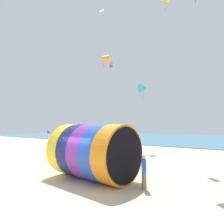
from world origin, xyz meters
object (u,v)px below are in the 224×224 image
at_px(kite_cyan_delta, 144,88).
at_px(bystander_far_left, 86,147).
at_px(giant_inflatable_tube, 93,151).
at_px(kite_handler, 144,171).
at_px(kite_orange_delta, 104,58).
at_px(kite_orange_box, 111,64).
at_px(bystander_mid_beach, 68,143).
at_px(kite_white_parafoil, 102,11).
at_px(beach_flag, 50,133).

height_order(kite_cyan_delta, bystander_far_left, kite_cyan_delta).
relative_size(giant_inflatable_tube, kite_handler, 3.09).
height_order(giant_inflatable_tube, bystander_far_left, giant_inflatable_tube).
bearing_deg(kite_orange_delta, kite_cyan_delta, 17.27).
distance_m(kite_handler, bystander_far_left, 12.94).
relative_size(kite_orange_box, kite_cyan_delta, 0.46).
relative_size(kite_orange_delta, bystander_mid_beach, 1.45).
bearing_deg(giant_inflatable_tube, kite_orange_delta, 125.24).
relative_size(kite_handler, kite_orange_box, 1.79).
xyz_separation_m(giant_inflatable_tube, kite_white_parafoil, (-6.62, 9.16, 15.41)).
distance_m(bystander_far_left, beach_flag, 4.92).
bearing_deg(beach_flag, bystander_mid_beach, 125.72).
bearing_deg(kite_handler, bystander_mid_beach, 149.78).
relative_size(giant_inflatable_tube, bystander_far_left, 3.34).
xyz_separation_m(kite_orange_delta, bystander_mid_beach, (-3.52, -3.14, -11.64)).
height_order(giant_inflatable_tube, bystander_mid_beach, giant_inflatable_tube).
bearing_deg(kite_orange_box, kite_orange_delta, -75.55).
relative_size(kite_orange_box, bystander_mid_beach, 0.62).
relative_size(kite_orange_box, kite_orange_delta, 0.43).
bearing_deg(beach_flag, bystander_far_left, 87.44).
relative_size(giant_inflatable_tube, bystander_mid_beach, 3.42).
relative_size(giant_inflatable_tube, kite_cyan_delta, 2.54).
height_order(bystander_mid_beach, bystander_far_left, bystander_far_left).
relative_size(kite_orange_delta, beach_flag, 0.83).
xyz_separation_m(kite_handler, kite_cyan_delta, (-6.71, 13.76, 7.03)).
xyz_separation_m(bystander_mid_beach, bystander_far_left, (4.76, -1.69, 0.02)).
xyz_separation_m(giant_inflatable_tube, kite_handler, (3.31, 0.05, -0.74)).
xyz_separation_m(kite_orange_delta, bystander_far_left, (1.24, -4.84, -11.62)).
xyz_separation_m(kite_white_parafoil, beach_flag, (-0.95, -6.45, -14.62)).
xyz_separation_m(giant_inflatable_tube, kite_cyan_delta, (-3.40, 13.80, 6.30)).
relative_size(kite_white_parafoil, kite_orange_delta, 0.39).
distance_m(kite_white_parafoil, beach_flag, 16.01).
xyz_separation_m(kite_handler, kite_orange_box, (-12.60, 14.79, 11.43)).
height_order(giant_inflatable_tube, kite_orange_delta, kite_orange_delta).
bearing_deg(kite_cyan_delta, beach_flag, -110.62).
xyz_separation_m(kite_white_parafoil, kite_cyan_delta, (3.22, 4.64, -9.12)).
bearing_deg(bystander_far_left, kite_handler, -34.37).
relative_size(kite_orange_delta, bystander_far_left, 1.42).
bearing_deg(beach_flag, kite_white_parafoil, 81.60).
bearing_deg(giant_inflatable_tube, kite_orange_box, 122.06).
bearing_deg(kite_orange_box, kite_white_parafoil, -64.82).
bearing_deg(kite_orange_box, bystander_far_left, -75.60).
bearing_deg(kite_orange_box, beach_flag, -81.95).
bearing_deg(kite_orange_delta, bystander_mid_beach, -138.23).
xyz_separation_m(kite_handler, beach_flag, (-10.89, 2.66, 1.53)).
height_order(kite_white_parafoil, kite_orange_delta, kite_white_parafoil).
distance_m(kite_orange_box, bystander_far_left, 13.86).
xyz_separation_m(giant_inflatable_tube, bystander_mid_beach, (-12.13, 9.04, -0.84)).
bearing_deg(beach_flag, kite_orange_box, 98.05).
height_order(kite_white_parafoil, bystander_far_left, kite_white_parafoil).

